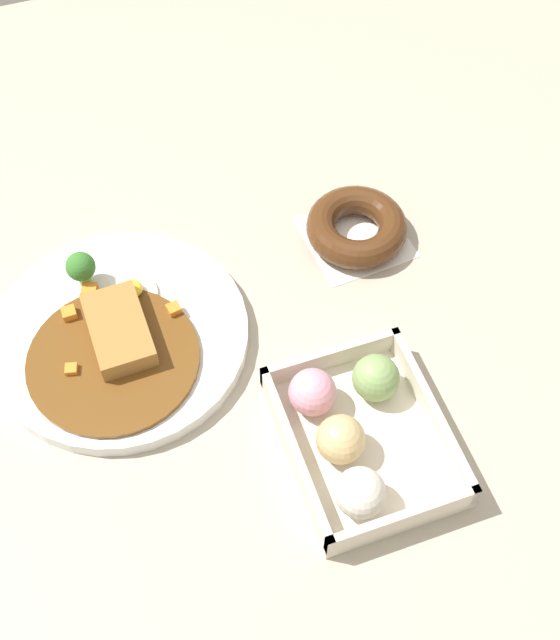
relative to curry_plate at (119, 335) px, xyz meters
name	(u,v)px	position (x,y,z in m)	size (l,w,h in m)	color
ground_plane	(303,406)	(0.14, 0.16, -0.01)	(1.60, 1.60, 0.00)	#B2A893
curry_plate	(119,335)	(0.00, 0.00, 0.00)	(0.28, 0.28, 0.06)	white
donut_box	(356,432)	(0.20, 0.20, 0.01)	(0.20, 0.16, 0.06)	beige
chocolate_ring_donut	(357,227)	(-0.05, 0.30, 0.01)	(0.12, 0.12, 0.04)	white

